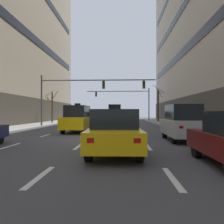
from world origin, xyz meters
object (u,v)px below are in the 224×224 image
(traffic_signal_0, at_px, (85,89))
(traffic_signal_1, at_px, (128,98))
(car_driving_2, at_px, (113,125))
(car_parked_1, at_px, (182,123))
(taxi_driving_4, at_px, (78,119))
(taxi_driving_6, at_px, (115,132))
(taxi_driving_5, at_px, (118,118))
(pedestrian_0, at_px, (196,117))
(street_tree_0, at_px, (158,105))
(taxi_driving_1, at_px, (84,117))
(taxi_driving_3, at_px, (76,117))
(street_tree_1, at_px, (52,106))

(traffic_signal_0, bearing_deg, traffic_signal_1, 72.21)
(car_driving_2, bearing_deg, car_parked_1, -20.48)
(taxi_driving_4, bearing_deg, taxi_driving_6, -70.93)
(traffic_signal_1, bearing_deg, taxi_driving_5, -98.78)
(traffic_signal_1, bearing_deg, car_parked_1, -85.35)
(taxi_driving_4, relative_size, taxi_driving_5, 1.01)
(taxi_driving_5, xyz_separation_m, traffic_signal_1, (1.63, 10.56, 3.43))
(car_driving_2, xyz_separation_m, pedestrian_0, (7.48, 7.40, 0.33))
(street_tree_0, height_order, pedestrian_0, street_tree_0)
(taxi_driving_1, bearing_deg, taxi_driving_4, -81.88)
(car_driving_2, relative_size, taxi_driving_5, 1.01)
(taxi_driving_3, bearing_deg, street_tree_0, 13.54)
(taxi_driving_1, relative_size, traffic_signal_1, 0.40)
(taxi_driving_6, relative_size, street_tree_1, 1.00)
(street_tree_0, xyz_separation_m, pedestrian_0, (1.08, -15.45, -1.63))
(car_driving_2, relative_size, street_tree_0, 0.77)
(street_tree_0, height_order, street_tree_1, street_tree_0)
(taxi_driving_3, bearing_deg, taxi_driving_1, 90.26)
(car_driving_2, xyz_separation_m, car_parked_1, (3.92, -1.46, 0.19))
(taxi_driving_3, distance_m, car_parked_1, 23.60)
(car_driving_2, height_order, taxi_driving_4, taxi_driving_4)
(car_parked_1, distance_m, traffic_signal_0, 14.46)
(taxi_driving_5, height_order, street_tree_1, street_tree_1)
(taxi_driving_3, bearing_deg, pedestrian_0, -41.74)
(taxi_driving_4, relative_size, taxi_driving_6, 0.98)
(taxi_driving_3, bearing_deg, taxi_driving_5, -30.25)
(taxi_driving_4, distance_m, street_tree_0, 21.43)
(taxi_driving_3, bearing_deg, traffic_signal_1, 40.46)
(street_tree_1, bearing_deg, taxi_driving_6, -67.60)
(pedestrian_0, bearing_deg, taxi_driving_4, -160.37)
(car_parked_1, bearing_deg, taxi_driving_5, 102.59)
(car_parked_1, bearing_deg, street_tree_1, 124.76)
(taxi_driving_3, xyz_separation_m, street_tree_1, (-3.04, -2.02, 1.67))
(pedestrian_0, bearing_deg, taxi_driving_6, -118.81)
(car_driving_2, height_order, taxi_driving_3, taxi_driving_3)
(taxi_driving_1, xyz_separation_m, car_parked_1, (10.33, -29.15, 0.18))
(car_parked_1, bearing_deg, traffic_signal_1, 94.65)
(taxi_driving_1, distance_m, street_tree_0, 13.84)
(car_driving_2, bearing_deg, taxi_driving_6, -87.40)
(car_driving_2, height_order, traffic_signal_1, traffic_signal_1)
(taxi_driving_1, distance_m, street_tree_1, 10.51)
(street_tree_1, bearing_deg, traffic_signal_0, -50.82)
(taxi_driving_1, xyz_separation_m, pedestrian_0, (13.90, -20.28, 0.32))
(taxi_driving_6, distance_m, car_parked_1, 5.62)
(traffic_signal_0, height_order, street_tree_1, traffic_signal_0)
(car_parked_1, height_order, pedestrian_0, car_parked_1)
(car_parked_1, xyz_separation_m, traffic_signal_0, (-7.44, 11.98, 3.18))
(traffic_signal_1, height_order, street_tree_0, street_tree_0)
(car_driving_2, xyz_separation_m, taxi_driving_6, (0.26, -5.73, 0.02))
(taxi_driving_4, bearing_deg, car_driving_2, -50.82)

